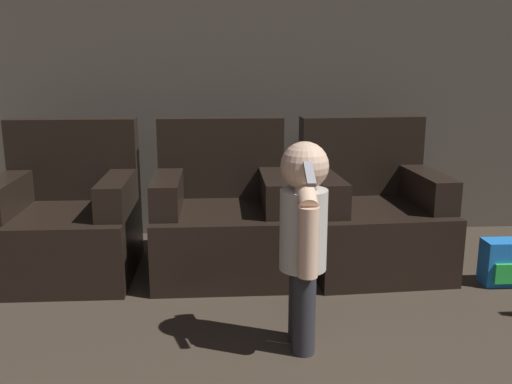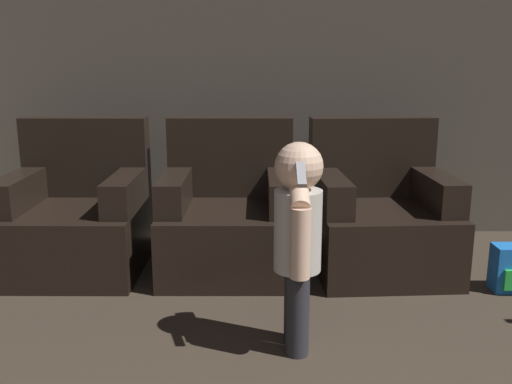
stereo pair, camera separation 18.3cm
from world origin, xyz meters
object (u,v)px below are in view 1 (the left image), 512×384
at_px(armchair_middle, 222,219).
at_px(armchair_right, 371,216).
at_px(armchair_left, 67,222).
at_px(toy_backpack, 502,263).
at_px(person_toddler, 304,230).

distance_m(armchair_middle, armchair_right, 0.94).
bearing_deg(armchair_left, armchair_middle, 0.40).
bearing_deg(toy_backpack, armchair_middle, 167.06).
distance_m(armchair_middle, person_toddler, 1.12).
xyz_separation_m(armchair_left, armchair_middle, (0.94, 0.00, 0.00)).
relative_size(armchair_left, armchair_right, 1.00).
bearing_deg(armchair_left, toy_backpack, -7.88).
height_order(armchair_middle, armchair_right, same).
xyz_separation_m(armchair_left, person_toddler, (1.29, -1.03, 0.24)).
height_order(armchair_middle, person_toddler, person_toddler).
bearing_deg(armchair_left, armchair_right, 0.40).
distance_m(armchair_left, armchair_middle, 0.94).
bearing_deg(armchair_right, person_toddler, -122.83).
xyz_separation_m(armchair_left, toy_backpack, (2.56, -0.37, -0.19)).
bearing_deg(person_toddler, armchair_left, -129.59).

